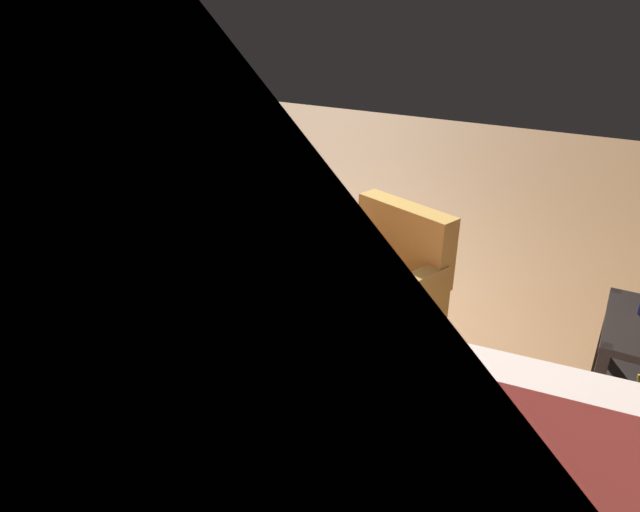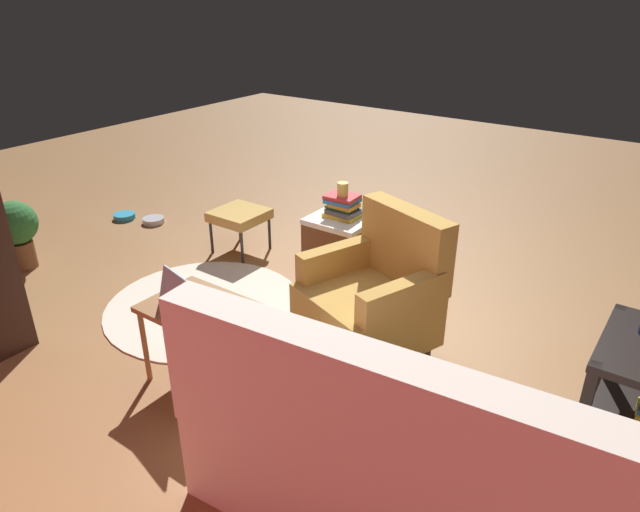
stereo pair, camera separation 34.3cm
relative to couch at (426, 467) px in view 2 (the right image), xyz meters
The scene contains 13 objects.
ground 1.98m from the couch, 49.21° to the right, with size 12.00×12.00×0.00m, color olive.
couch is the anchor object (origin of this frame).
armchair 1.29m from the couch, 50.55° to the right, with size 0.85×0.87×0.87m.
laptop_desk 1.46m from the couch, ahead, with size 0.56×0.44×0.48m.
laptop 1.47m from the couch, ahead, with size 0.37×0.32×0.21m.
wicker_hamper 2.28m from the couch, 48.35° to the right, with size 0.45×0.45×0.48m.
book_stack_hamper 2.30m from the couch, 48.45° to the right, with size 0.27×0.22×0.16m.
yellow_mug 2.31m from the couch, 48.33° to the right, with size 0.08×0.08×0.10m, color #D8D866.
ottoman 2.91m from the couch, 32.87° to the right, with size 0.40×0.40×0.36m.
circular_rug 2.19m from the couch, 20.25° to the right, with size 1.36×1.36×0.01m, color beige.
pet_bowl_steel 3.87m from the couch, 23.73° to the right, with size 0.20×0.20×0.05m, color silver.
pet_bowl_teal 4.13m from the couch, 20.82° to the right, with size 0.20×0.20×0.05m, color teal.
potted_plant 3.65m from the couch, ahead, with size 0.34×0.34×0.55m.
Camera 2 is at (-1.89, 3.05, 2.04)m, focal length 31.92 mm.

